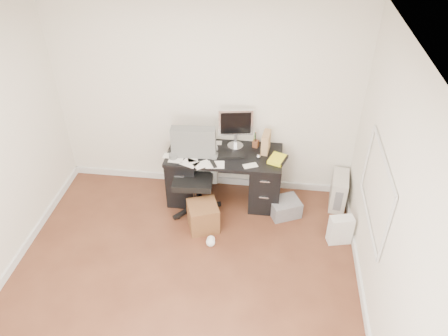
# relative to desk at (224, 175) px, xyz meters

# --- Properties ---
(ground) EXTENTS (4.00, 4.00, 0.00)m
(ground) POSITION_rel_desk_xyz_m (-0.30, -1.65, -0.40)
(ground) COLOR #482417
(ground) RESTS_ON ground
(room_shell) EXTENTS (4.02, 4.02, 2.71)m
(room_shell) POSITION_rel_desk_xyz_m (-0.27, -1.62, 1.26)
(room_shell) COLOR silver
(room_shell) RESTS_ON ground
(desk) EXTENTS (1.50, 0.70, 0.75)m
(desk) POSITION_rel_desk_xyz_m (0.00, 0.00, 0.00)
(desk) COLOR black
(desk) RESTS_ON ground
(loose_papers) EXTENTS (1.10, 0.60, 0.00)m
(loose_papers) POSITION_rel_desk_xyz_m (-0.20, -0.05, 0.35)
(loose_papers) COLOR white
(loose_papers) RESTS_ON desk
(lcd_monitor) EXTENTS (0.48, 0.32, 0.56)m
(lcd_monitor) POSITION_rel_desk_xyz_m (0.12, 0.19, 0.63)
(lcd_monitor) COLOR silver
(lcd_monitor) RESTS_ON desk
(keyboard) EXTENTS (0.42, 0.20, 0.02)m
(keyboard) POSITION_rel_desk_xyz_m (0.06, -0.05, 0.36)
(keyboard) COLOR black
(keyboard) RESTS_ON desk
(computer_mouse) EXTENTS (0.06, 0.06, 0.06)m
(computer_mouse) POSITION_rel_desk_xyz_m (0.45, -0.05, 0.38)
(computer_mouse) COLOR silver
(computer_mouse) RESTS_ON desk
(travel_mug) EXTENTS (0.11, 0.11, 0.21)m
(travel_mug) POSITION_rel_desk_xyz_m (-0.54, 0.01, 0.45)
(travel_mug) COLOR navy
(travel_mug) RESTS_ON desk
(white_binder) EXTENTS (0.18, 0.26, 0.27)m
(white_binder) POSITION_rel_desk_xyz_m (-0.29, 0.11, 0.49)
(white_binder) COLOR silver
(white_binder) RESTS_ON desk
(magazine_file) EXTENTS (0.15, 0.25, 0.28)m
(magazine_file) POSITION_rel_desk_xyz_m (0.53, 0.13, 0.49)
(magazine_file) COLOR #A07D4D
(magazine_file) RESTS_ON desk
(pen_cup) EXTENTS (0.12, 0.12, 0.22)m
(pen_cup) POSITION_rel_desk_xyz_m (0.39, 0.22, 0.46)
(pen_cup) COLOR brown
(pen_cup) RESTS_ON desk
(yellow_book) EXTENTS (0.27, 0.30, 0.04)m
(yellow_book) POSITION_rel_desk_xyz_m (0.69, -0.08, 0.37)
(yellow_book) COLOR yellow
(yellow_book) RESTS_ON desk
(paper_remote) EXTENTS (0.25, 0.21, 0.02)m
(paper_remote) POSITION_rel_desk_xyz_m (-0.09, -0.26, 0.36)
(paper_remote) COLOR white
(paper_remote) RESTS_ON desk
(office_chair) EXTENTS (0.69, 0.69, 1.15)m
(office_chair) POSITION_rel_desk_xyz_m (-0.37, -0.27, 0.18)
(office_chair) COLOR #4C4E4C
(office_chair) RESTS_ON ground
(pc_tower) EXTENTS (0.26, 0.48, 0.46)m
(pc_tower) POSITION_rel_desk_xyz_m (1.55, 0.07, -0.17)
(pc_tower) COLOR #B9B2A7
(pc_tower) RESTS_ON ground
(shopping_bag) EXTENTS (0.32, 0.26, 0.38)m
(shopping_bag) POSITION_rel_desk_xyz_m (1.51, -0.66, -0.21)
(shopping_bag) COLOR silver
(shopping_bag) RESTS_ON ground
(wicker_basket) EXTENTS (0.47, 0.47, 0.36)m
(wicker_basket) POSITION_rel_desk_xyz_m (-0.20, -0.61, -0.22)
(wicker_basket) COLOR #522E18
(wicker_basket) RESTS_ON ground
(desk_printer) EXTENTS (0.48, 0.44, 0.22)m
(desk_printer) POSITION_rel_desk_xyz_m (0.83, -0.23, -0.29)
(desk_printer) COLOR #5D5C61
(desk_printer) RESTS_ON ground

